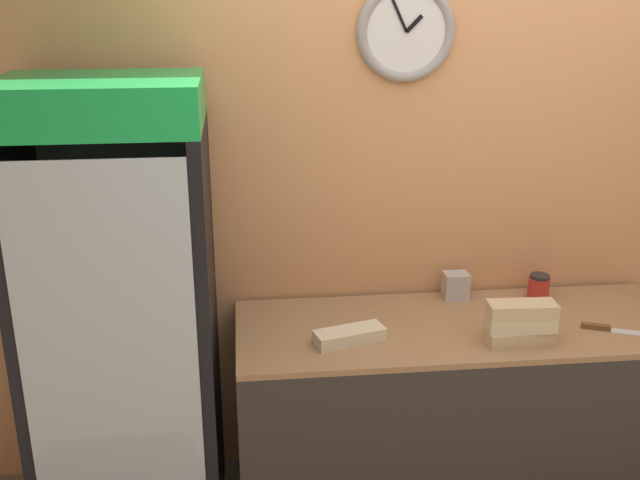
# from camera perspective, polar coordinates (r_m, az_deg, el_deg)

# --- Properties ---
(wall_back) EXTENTS (5.20, 0.10, 2.70)m
(wall_back) POSITION_cam_1_polar(r_m,az_deg,el_deg) (3.41, 9.40, 4.03)
(wall_back) COLOR tan
(wall_back) RESTS_ON ground_plane
(prep_counter) EXTENTS (1.90, 0.68, 0.86)m
(prep_counter) POSITION_cam_1_polar(r_m,az_deg,el_deg) (3.44, 10.29, -12.78)
(prep_counter) COLOR #332D28
(prep_counter) RESTS_ON ground_plane
(beverage_cooler) EXTENTS (0.74, 0.63, 1.91)m
(beverage_cooler) POSITION_cam_1_polar(r_m,az_deg,el_deg) (3.14, -14.88, -3.96)
(beverage_cooler) COLOR black
(beverage_cooler) RESTS_ON ground_plane
(sandwich_stack_bottom) EXTENTS (0.27, 0.12, 0.06)m
(sandwich_stack_bottom) POSITION_cam_1_polar(r_m,az_deg,el_deg) (3.11, 14.95, -7.09)
(sandwich_stack_bottom) COLOR tan
(sandwich_stack_bottom) RESTS_ON prep_counter
(sandwich_stack_middle) EXTENTS (0.27, 0.11, 0.06)m
(sandwich_stack_middle) POSITION_cam_1_polar(r_m,az_deg,el_deg) (3.09, 15.04, -6.12)
(sandwich_stack_middle) COLOR beige
(sandwich_stack_middle) RESTS_ON sandwich_stack_bottom
(sandwich_stack_top) EXTENTS (0.27, 0.12, 0.06)m
(sandwich_stack_top) POSITION_cam_1_polar(r_m,az_deg,el_deg) (3.07, 15.14, -5.14)
(sandwich_stack_top) COLOR tan
(sandwich_stack_top) RESTS_ON sandwich_stack_middle
(sandwich_flat_left) EXTENTS (0.30, 0.18, 0.06)m
(sandwich_flat_left) POSITION_cam_1_polar(r_m,az_deg,el_deg) (3.02, 2.25, -7.30)
(sandwich_flat_left) COLOR beige
(sandwich_flat_left) RESTS_ON prep_counter
(chefs_knife) EXTENTS (0.31, 0.15, 0.02)m
(chefs_knife) POSITION_cam_1_polar(r_m,az_deg,el_deg) (3.34, 21.25, -6.34)
(chefs_knife) COLOR silver
(chefs_knife) RESTS_ON prep_counter
(condiment_jar) EXTENTS (0.10, 0.10, 0.11)m
(condiment_jar) POSITION_cam_1_polar(r_m,az_deg,el_deg) (3.55, 16.33, -3.41)
(condiment_jar) COLOR #B72D23
(condiment_jar) RESTS_ON prep_counter
(napkin_dispenser) EXTENTS (0.11, 0.09, 0.12)m
(napkin_dispenser) POSITION_cam_1_polar(r_m,az_deg,el_deg) (3.46, 10.30, -3.43)
(napkin_dispenser) COLOR #B7B2AD
(napkin_dispenser) RESTS_ON prep_counter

